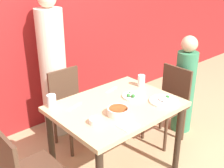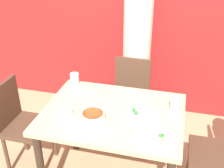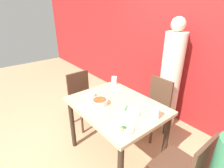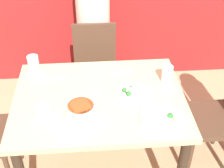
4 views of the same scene
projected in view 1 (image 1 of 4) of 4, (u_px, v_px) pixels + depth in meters
wall_back at (36, 19)px, 3.25m from camera, size 10.00×0.06×2.70m
dining_table at (116, 115)px, 2.56m from camera, size 1.10×0.84×0.78m
chair_adult_spot at (71, 105)px, 3.15m from camera, size 0.40×0.40×0.87m
chair_child_spot at (169, 101)px, 3.23m from camera, size 0.40×0.40×0.87m
person_adult at (53, 71)px, 3.25m from camera, size 0.31×0.31×1.71m
person_child at (185, 88)px, 3.37m from camera, size 0.24×0.24×1.20m
bowl_curry at (118, 111)px, 2.33m from camera, size 0.18×0.18×0.07m
plate_rice_adult at (133, 96)px, 2.65m from camera, size 0.22×0.22×0.05m
plate_rice_child at (164, 100)px, 2.56m from camera, size 0.27×0.27×0.06m
bowl_rice_small at (96, 121)px, 2.21m from camera, size 0.11×0.11×0.05m
glass_water_tall at (141, 81)px, 2.87m from camera, size 0.07×0.07×0.12m
glass_water_short at (52, 101)px, 2.46m from camera, size 0.08×0.08×0.11m
napkin_folded at (127, 125)px, 2.19m from camera, size 0.14×0.14×0.01m
fork_steel at (75, 107)px, 2.47m from camera, size 0.18×0.07×0.01m
spoon_steel at (111, 90)px, 2.80m from camera, size 0.18×0.06×0.01m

